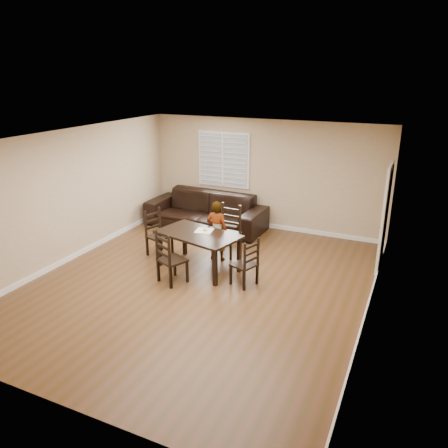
{
  "coord_description": "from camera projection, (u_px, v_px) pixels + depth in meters",
  "views": [
    {
      "loc": [
        3.47,
        -6.51,
        3.78
      ],
      "look_at": [
        0.19,
        0.66,
        1.0
      ],
      "focal_mm": 35.0,
      "sensor_mm": 36.0,
      "label": 1
    }
  ],
  "objects": [
    {
      "name": "donut",
      "position": [
        205.0,
        230.0,
        8.69
      ],
      "size": [
        0.1,
        0.1,
        0.04
      ],
      "color": "#B28840",
      "rests_on": "napkin"
    },
    {
      "name": "napkin",
      "position": [
        204.0,
        231.0,
        8.7
      ],
      "size": [
        0.38,
        0.38,
        0.0
      ],
      "primitive_type": "cube",
      "rotation": [
        0.0,
        0.0,
        0.18
      ],
      "color": "beige",
      "rests_on": "dining_table"
    },
    {
      "name": "sofa",
      "position": [
        206.0,
        211.0,
        11.0
      ],
      "size": [
        3.05,
        1.28,
        0.88
      ],
      "primitive_type": "imported",
      "rotation": [
        0.0,
        0.0,
        -0.03
      ],
      "color": "black",
      "rests_on": "ground"
    },
    {
      "name": "child",
      "position": [
        217.0,
        231.0,
        9.05
      ],
      "size": [
        0.47,
        0.31,
        1.28
      ],
      "primitive_type": "imported",
      "rotation": [
        0.0,
        0.0,
        3.15
      ],
      "color": "gray",
      "rests_on": "ground"
    },
    {
      "name": "chair_far",
      "position": [
        167.0,
        261.0,
        8.04
      ],
      "size": [
        0.6,
        0.59,
        1.03
      ],
      "rotation": [
        0.0,
        0.0,
        2.72
      ],
      "color": "black",
      "rests_on": "ground"
    },
    {
      "name": "chair_near",
      "position": [
        230.0,
        231.0,
        9.44
      ],
      "size": [
        0.53,
        0.5,
        1.09
      ],
      "rotation": [
        0.0,
        0.0,
        -0.09
      ],
      "color": "black",
      "rests_on": "ground"
    },
    {
      "name": "room",
      "position": [
        205.0,
        188.0,
        7.74
      ],
      "size": [
        6.04,
        7.04,
        2.72
      ],
      "color": "tan",
      "rests_on": "ground"
    },
    {
      "name": "ground",
      "position": [
        200.0,
        283.0,
        8.2
      ],
      "size": [
        7.0,
        7.0,
        0.0
      ],
      "primitive_type": "plane",
      "color": "brown",
      "rests_on": "ground"
    },
    {
      "name": "chair_left",
      "position": [
        156.0,
        234.0,
        9.4
      ],
      "size": [
        0.54,
        0.56,
        1.0
      ],
      "rotation": [
        0.0,
        0.0,
        1.27
      ],
      "color": "black",
      "rests_on": "ground"
    },
    {
      "name": "chair_right",
      "position": [
        249.0,
        265.0,
        7.96
      ],
      "size": [
        0.51,
        0.53,
        0.93
      ],
      "rotation": [
        0.0,
        0.0,
        -1.93
      ],
      "color": "black",
      "rests_on": "ground"
    },
    {
      "name": "dining_table",
      "position": [
        198.0,
        237.0,
        8.6
      ],
      "size": [
        1.79,
        1.26,
        0.76
      ],
      "rotation": [
        0.0,
        0.0,
        -0.23
      ],
      "color": "black",
      "rests_on": "ground"
    }
  ]
}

